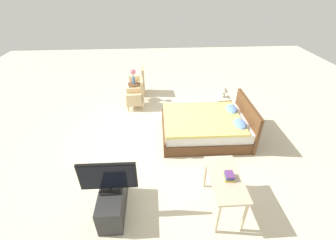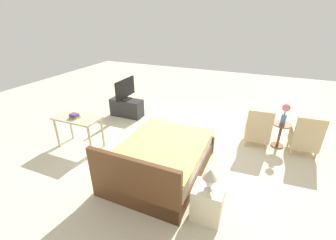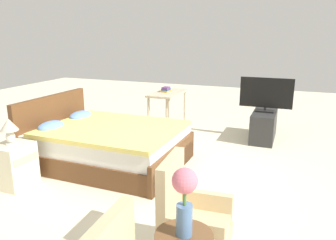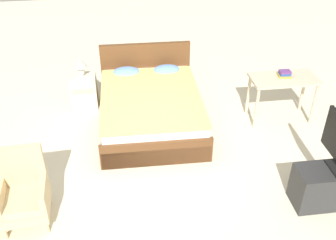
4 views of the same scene
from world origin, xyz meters
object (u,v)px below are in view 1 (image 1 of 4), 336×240
Objects in this scene: flower_vase at (133,75)px; side_table at (134,90)px; bed at (207,126)px; armchair_by_window_left at (138,83)px; armchair_by_window_right at (137,96)px; tv_stand at (113,201)px; book_stack at (229,176)px; table_lamp at (224,90)px; nightstand at (222,105)px; vanity_desk at (225,182)px; tv_flatscreen at (108,177)px.

side_table is at bearing 0.00° from flower_vase.
bed is 3.19m from armchair_by_window_left.
armchair_by_window_right is at bearing 12.31° from side_table.
book_stack is (0.06, 1.95, 0.53)m from tv_stand.
table_lamp reaches higher than side_table.
side_table is 2.84m from table_lamp.
bed is 2.24× the size of tv_stand.
tv_stand is (2.04, -2.06, -0.04)m from bed.
tv_stand is at bearing -41.31° from nightstand.
nightstand is at bearing -90.00° from table_lamp.
bed is 2.07× the size of vanity_desk.
armchair_by_window_right is (0.97, -0.00, 0.00)m from armchair_by_window_left.
book_stack reaches higher than nightstand.
armchair_by_window_right is 4.14m from book_stack.
flower_vase is at bearing -12.14° from armchair_by_window_left.
nightstand is 4.20m from tv_flatscreen.
bed is 3.70× the size of side_table.
tv_stand is (3.12, -2.74, -0.02)m from nightstand.
flower_vase is 2.88m from nightstand.
nightstand is at bearing 68.27° from flower_vase.
tv_flatscreen reaches higher than armchair_by_window_left.
book_stack reaches higher than side_table.
tv_flatscreen is at bearing -41.29° from nightstand.
armchair_by_window_right is (-1.64, -1.83, 0.08)m from bed.
bed reaches higher than armchair_by_window_left.
armchair_by_window_left is 4.68m from tv_flatscreen.
bed is at bearing 176.87° from book_stack.
book_stack is at bearing 88.33° from tv_flatscreen.
table_lamp is at bearing 77.38° from armchair_by_window_right.
tv_flatscreen reaches higher than bed.
tv_stand is 2.02m from book_stack.
side_table is at bearing -111.73° from nightstand.
nightstand is 3.30m from vanity_desk.
vanity_desk is (3.17, -0.84, -0.13)m from table_lamp.
nightstand is (1.53, 2.51, -0.10)m from armchair_by_window_left.
table_lamp reaches higher than nightstand.
armchair_by_window_left is 1.58× the size of side_table.
book_stack is (0.06, 1.95, -0.05)m from tv_flatscreen.
nightstand reaches higher than tv_stand.
book_stack is (4.22, 1.82, -0.08)m from flower_vase.
tv_flatscreen is (3.12, -2.74, 0.07)m from table_lamp.
book_stack reaches higher than tv_stand.
vanity_desk is at bearing -105.94° from book_stack.
vanity_desk is (3.17, -0.84, 0.36)m from nightstand.
nightstand is (1.04, 2.62, -0.60)m from flower_vase.
table_lamp is (-1.08, 0.68, 0.47)m from bed.
table_lamp is (0.56, 2.51, 0.39)m from armchair_by_window_right.
bed is 4.51× the size of flower_vase.
flower_vase is at bearing 178.24° from tv_flatscreen.
bed reaches higher than side_table.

